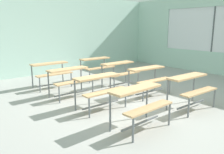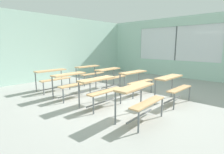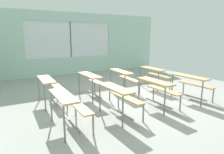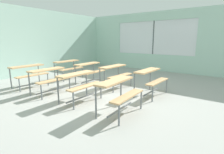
% 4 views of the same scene
% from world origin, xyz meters
% --- Properties ---
extents(ground, '(10.00, 9.00, 0.05)m').
position_xyz_m(ground, '(0.00, 0.00, -0.03)').
color(ground, '#9E9E99').
extents(wall_back, '(10.00, 0.12, 3.00)m').
position_xyz_m(wall_back, '(0.00, 4.50, 1.50)').
color(wall_back, silver).
rests_on(wall_back, ground).
extents(wall_right, '(0.12, 9.00, 3.00)m').
position_xyz_m(wall_right, '(5.00, -0.13, 1.45)').
color(wall_right, silver).
rests_on(wall_right, ground).
extents(desk_bench_r0c0, '(1.13, 0.65, 0.74)m').
position_xyz_m(desk_bench_r0c0, '(-0.79, -1.27, 0.56)').
color(desk_bench_r0c0, tan).
rests_on(desk_bench_r0c0, ground).
extents(desk_bench_r0c1, '(1.11, 0.61, 0.74)m').
position_xyz_m(desk_bench_r0c1, '(0.84, -1.27, 0.56)').
color(desk_bench_r0c1, tan).
rests_on(desk_bench_r0c1, ground).
extents(desk_bench_r1c0, '(1.10, 0.60, 0.74)m').
position_xyz_m(desk_bench_r1c0, '(-0.75, 0.00, 0.56)').
color(desk_bench_r1c0, tan).
rests_on(desk_bench_r1c0, ground).
extents(desk_bench_r1c1, '(1.13, 0.64, 0.74)m').
position_xyz_m(desk_bench_r1c1, '(0.89, 0.02, 0.56)').
color(desk_bench_r1c1, tan).
rests_on(desk_bench_r1c1, ground).
extents(desk_bench_r2c0, '(1.12, 0.63, 0.74)m').
position_xyz_m(desk_bench_r2c0, '(-0.81, 1.23, 0.56)').
color(desk_bench_r2c0, tan).
rests_on(desk_bench_r2c0, ground).
extents(desk_bench_r2c1, '(1.12, 0.62, 0.74)m').
position_xyz_m(desk_bench_r2c1, '(0.86, 1.17, 0.56)').
color(desk_bench_r2c1, tan).
rests_on(desk_bench_r2c1, ground).
extents(desk_bench_r3c0, '(1.10, 0.60, 0.74)m').
position_xyz_m(desk_bench_r3c0, '(-0.80, 2.42, 0.56)').
color(desk_bench_r3c0, tan).
rests_on(desk_bench_r3c0, ground).
extents(desk_bench_r3c1, '(1.11, 0.60, 0.74)m').
position_xyz_m(desk_bench_r3c1, '(0.89, 2.42, 0.56)').
color(desk_bench_r3c1, tan).
rests_on(desk_bench_r3c1, ground).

